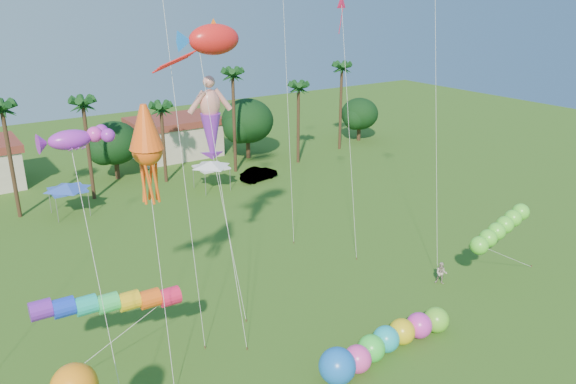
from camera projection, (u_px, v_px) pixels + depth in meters
tree_line at (140, 139)px, 60.85m from camera, size 69.46×8.91×11.00m
buildings_row at (66, 156)px, 62.80m from camera, size 35.00×7.00×4.00m
tent_row at (69, 188)px, 50.35m from camera, size 31.00×4.00×0.60m
car_b at (259, 174)px, 61.00m from camera, size 4.51×2.37×1.41m
spectator_b at (441, 273)px, 39.24m from camera, size 0.97×1.00×1.62m
caterpillar_inflatable at (382, 344)px, 31.35m from camera, size 9.72×2.44×1.98m
rainbow_tube at (137, 307)px, 29.91m from camera, size 9.15×2.55×4.07m
green_worm at (479, 245)px, 37.98m from camera, size 9.41×3.77×3.93m
merman_kite at (211, 124)px, 34.23m from camera, size 2.48×5.09×14.25m
fish_kite at (214, 40)px, 30.47m from camera, size 4.51×5.33×17.87m
squid_kite at (147, 151)px, 28.77m from camera, size 2.23×5.41×14.21m
lobster_kite at (70, 140)px, 24.80m from camera, size 3.49×5.43×13.85m
delta_kite_red at (342, 7)px, 40.19m from camera, size 1.52×4.13×19.24m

